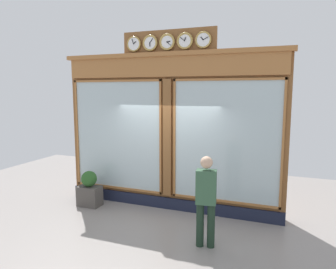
{
  "coord_description": "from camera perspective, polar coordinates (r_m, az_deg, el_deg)",
  "views": [
    {
      "loc": [
        -2.63,
        6.78,
        2.84
      ],
      "look_at": [
        0.0,
        0.0,
        1.82
      ],
      "focal_mm": 33.38,
      "sensor_mm": 36.0,
      "label": 1
    }
  ],
  "objects": [
    {
      "name": "shop_facade",
      "position": [
        7.45,
        0.35,
        0.63
      ],
      "size": [
        5.46,
        0.42,
        4.21
      ],
      "color": "brown",
      "rests_on": "ground_plane"
    },
    {
      "name": "ground_plane",
      "position": [
        5.55,
        -11.4,
        -22.92
      ],
      "size": [
        14.0,
        14.0,
        0.0
      ],
      "primitive_type": "plane",
      "color": "gray"
    },
    {
      "name": "planter_box",
      "position": [
        8.13,
        -14.11,
        -10.83
      ],
      "size": [
        0.56,
        0.36,
        0.5
      ],
      "primitive_type": "cube",
      "color": "#4C4742",
      "rests_on": "ground_plane"
    },
    {
      "name": "pedestrian",
      "position": [
        5.77,
        6.95,
        -11.38
      ],
      "size": [
        0.39,
        0.27,
        1.69
      ],
      "color": "#1C2F21",
      "rests_on": "ground_plane"
    },
    {
      "name": "planter_shrub",
      "position": [
        8.01,
        -14.21,
        -7.84
      ],
      "size": [
        0.39,
        0.39,
        0.39
      ],
      "primitive_type": "sphere",
      "color": "#285623",
      "rests_on": "planter_box"
    }
  ]
}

